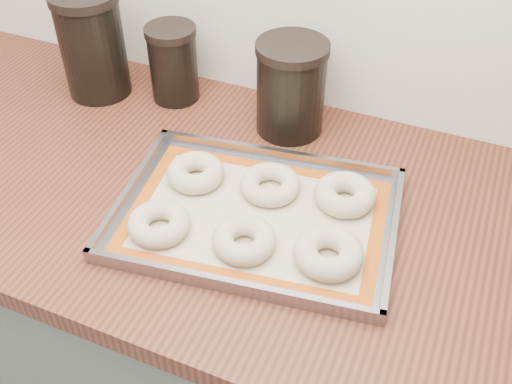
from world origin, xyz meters
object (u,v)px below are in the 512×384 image
at_px(bagel_back_right, 345,194).
at_px(canister_mid, 173,63).
at_px(bagel_front_mid, 244,240).
at_px(bagel_back_left, 196,173).
at_px(canister_right, 291,88).
at_px(bagel_back_mid, 270,184).
at_px(baking_tray, 256,216).
at_px(canister_left, 92,44).
at_px(bagel_front_right, 328,253).
at_px(bagel_front_left, 159,224).

height_order(bagel_back_right, canister_mid, canister_mid).
bearing_deg(bagel_front_mid, canister_mid, 131.87).
relative_size(bagel_back_left, bagel_back_right, 0.97).
relative_size(canister_mid, canister_right, 0.87).
bearing_deg(bagel_back_mid, baking_tray, -87.83).
distance_m(bagel_back_mid, canister_left, 0.50).
height_order(bagel_front_right, bagel_back_mid, bagel_front_right).
distance_m(canister_left, canister_mid, 0.17).
xyz_separation_m(canister_left, canister_mid, (0.16, 0.04, -0.03)).
height_order(baking_tray, canister_right, canister_right).
bearing_deg(canister_mid, bagel_back_mid, -34.98).
bearing_deg(canister_mid, canister_right, -2.75).
height_order(bagel_back_left, canister_right, canister_right).
xyz_separation_m(baking_tray, bagel_back_left, (-0.14, 0.04, 0.02)).
distance_m(bagel_front_left, bagel_back_mid, 0.21).
height_order(bagel_front_left, canister_mid, canister_mid).
height_order(bagel_front_left, bagel_back_left, bagel_back_left).
xyz_separation_m(bagel_back_left, canister_right, (0.09, 0.22, 0.07)).
distance_m(canister_left, canister_right, 0.43).
bearing_deg(bagel_back_right, canister_right, 133.60).
distance_m(bagel_front_left, bagel_front_mid, 0.14).
height_order(bagel_front_left, canister_left, canister_left).
bearing_deg(canister_right, bagel_back_left, -112.81).
bearing_deg(bagel_back_right, bagel_front_left, -144.27).
relative_size(baking_tray, bagel_back_right, 4.79).
relative_size(baking_tray, bagel_back_mid, 4.79).
bearing_deg(bagel_back_left, bagel_back_mid, 10.13).
relative_size(bagel_front_left, canister_right, 0.55).
xyz_separation_m(baking_tray, bagel_front_right, (0.14, -0.05, 0.02)).
distance_m(bagel_front_right, canister_mid, 0.56).
bearing_deg(baking_tray, bagel_front_mid, -81.74).
bearing_deg(canister_mid, bagel_back_right, -23.61).
distance_m(bagel_front_mid, bagel_back_right, 0.20).
xyz_separation_m(bagel_back_left, canister_left, (-0.33, 0.19, 0.09)).
height_order(bagel_front_left, bagel_back_right, bagel_back_right).
height_order(baking_tray, bagel_front_right, bagel_front_right).
xyz_separation_m(bagel_front_right, canister_mid, (-0.45, 0.33, 0.06)).
xyz_separation_m(bagel_front_right, bagel_back_right, (-0.02, 0.14, -0.00)).
xyz_separation_m(bagel_back_right, canister_left, (-0.59, 0.14, 0.09)).
height_order(baking_tray, bagel_front_left, bagel_front_left).
bearing_deg(bagel_back_mid, canister_mid, 145.02).
distance_m(bagel_back_left, canister_right, 0.25).
xyz_separation_m(bagel_front_left, canister_left, (-0.34, 0.33, 0.09)).
bearing_deg(bagel_front_mid, baking_tray, 98.26).
relative_size(bagel_front_left, canister_left, 0.46).
bearing_deg(bagel_front_left, bagel_back_left, 91.88).
bearing_deg(canister_mid, bagel_back_left, -54.23).
distance_m(bagel_back_mid, canister_right, 0.21).
distance_m(bagel_front_left, canister_right, 0.38).
bearing_deg(baking_tray, bagel_back_left, 161.79).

